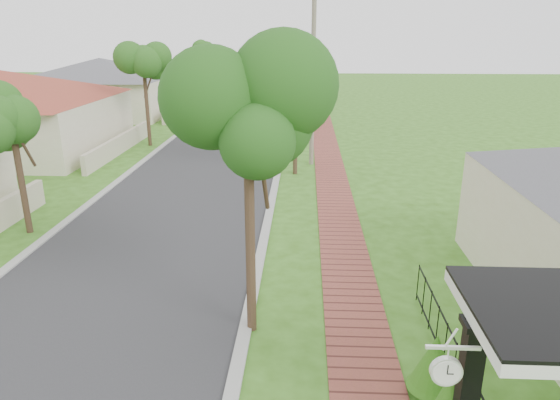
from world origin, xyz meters
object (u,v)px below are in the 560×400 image
(porch_post, at_px, (466,398))
(parked_car_white, at_px, (269,112))
(utility_pole, at_px, (313,75))
(near_tree, at_px, (248,121))
(parked_car_red, at_px, (279,121))
(station_clock, at_px, (447,369))

(porch_post, relative_size, parked_car_white, 0.62)
(porch_post, distance_m, utility_pole, 19.38)
(parked_car_white, relative_size, near_tree, 0.67)
(near_tree, height_order, utility_pole, utility_pole)
(parked_car_red, xyz_separation_m, station_clock, (3.96, -28.61, 1.24))
(porch_post, relative_size, near_tree, 0.41)
(porch_post, bearing_deg, near_tree, 137.24)
(parked_car_white, xyz_separation_m, station_clock, (4.94, -33.03, 1.28))
(parked_car_red, xyz_separation_m, utility_pole, (2.20, -9.27, 3.86))
(parked_car_white, bearing_deg, utility_pole, -75.54)
(porch_post, height_order, utility_pole, utility_pole)
(near_tree, bearing_deg, parked_car_red, 91.63)
(parked_car_red, relative_size, near_tree, 0.68)
(parked_car_white, bearing_deg, porch_post, -79.18)
(porch_post, xyz_separation_m, near_tree, (-3.75, 3.47, 3.74))
(porch_post, height_order, parked_car_red, porch_post)
(parked_car_red, xyz_separation_m, parked_car_white, (-0.98, 4.42, -0.03))
(station_clock, bearing_deg, porch_post, 38.89)
(porch_post, distance_m, near_tree, 6.33)
(parked_car_red, distance_m, station_clock, 28.91)
(porch_post, xyz_separation_m, parked_car_red, (-4.45, 28.21, -0.41))
(porch_post, bearing_deg, station_clock, -141.11)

